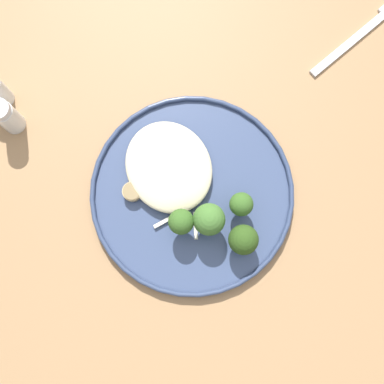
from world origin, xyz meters
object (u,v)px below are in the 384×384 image
object	(u,v)px
seared_scallop_center_golden	(165,173)
salt_shaker	(7,116)
seared_scallop_tiny_bay	(132,192)
broccoli_floret_right_tilted	(181,222)
broccoli_floret_near_rim	(241,205)
dinner_plate	(192,193)
seared_scallop_half_hidden	(191,163)
broccoli_floret_small_sprig	(243,240)
dinner_fork	(360,34)
seared_scallop_right_edge	(175,159)
broccoli_floret_tall_stalk	(209,220)

from	to	relation	value
seared_scallop_center_golden	salt_shaker	world-z (taller)	salt_shaker
seared_scallop_tiny_bay	broccoli_floret_right_tilted	bearing A→B (deg)	-150.00
broccoli_floret_near_rim	salt_shaker	xyz separation A→B (m)	(0.26, 0.24, -0.01)
seared_scallop_center_golden	dinner_plate	bearing A→B (deg)	-151.53
seared_scallop_half_hidden	broccoli_floret_small_sprig	world-z (taller)	broccoli_floret_small_sprig
broccoli_floret_small_sprig	dinner_fork	size ratio (longest dim) A/B	0.30
seared_scallop_right_edge	broccoli_floret_tall_stalk	world-z (taller)	broccoli_floret_tall_stalk
dinner_plate	broccoli_floret_near_rim	xyz separation A→B (m)	(-0.05, -0.05, 0.03)
dinner_fork	broccoli_floret_near_rim	bearing A→B (deg)	118.10
broccoli_floret_tall_stalk	salt_shaker	size ratio (longest dim) A/B	0.96
seared_scallop_half_hidden	dinner_fork	xyz separation A→B (m)	(0.07, -0.32, -0.02)
seared_scallop_tiny_bay	dinner_fork	world-z (taller)	seared_scallop_tiny_bay
broccoli_floret_near_rim	salt_shaker	bearing A→B (deg)	42.18
dinner_plate	seared_scallop_center_golden	size ratio (longest dim) A/B	12.76
seared_scallop_right_edge	broccoli_floret_near_rim	bearing A→B (deg)	-153.67
broccoli_floret_right_tilted	seared_scallop_center_golden	bearing A→B (deg)	-8.75
broccoli_floret_small_sprig	dinner_plate	bearing A→B (deg)	18.20
seared_scallop_tiny_bay	dinner_plate	bearing A→B (deg)	-116.76
seared_scallop_center_golden	broccoli_floret_near_rim	size ratio (longest dim) A/B	0.44
seared_scallop_right_edge	broccoli_floret_right_tilted	size ratio (longest dim) A/B	0.59
dinner_plate	dinner_fork	xyz separation A→B (m)	(0.11, -0.34, -0.01)
seared_scallop_center_golden	seared_scallop_tiny_bay	bearing A→B (deg)	92.59
broccoli_floret_small_sprig	dinner_fork	xyz separation A→B (m)	(0.20, -0.31, -0.04)
seared_scallop_right_edge	dinner_fork	bearing A→B (deg)	-80.84
seared_scallop_right_edge	salt_shaker	distance (m)	0.25
seared_scallop_half_hidden	salt_shaker	bearing A→B (deg)	49.44
broccoli_floret_tall_stalk	broccoli_floret_near_rim	xyz separation A→B (m)	(-0.00, -0.05, -0.01)
dinner_plate	broccoli_floret_small_sprig	bearing A→B (deg)	-161.80
dinner_plate	broccoli_floret_right_tilted	distance (m)	0.06
seared_scallop_right_edge	broccoli_floret_small_sprig	size ratio (longest dim) A/B	0.63
seared_scallop_right_edge	broccoli_floret_small_sprig	bearing A→B (deg)	-168.03
dinner_plate	seared_scallop_right_edge	xyz separation A→B (m)	(0.05, 0.00, 0.01)
seared_scallop_tiny_bay	broccoli_floret_small_sprig	xyz separation A→B (m)	(-0.13, -0.11, 0.02)
seared_scallop_tiny_bay	broccoli_floret_right_tilted	world-z (taller)	broccoli_floret_right_tilted
broccoli_floret_right_tilted	seared_scallop_half_hidden	bearing A→B (deg)	-35.27
seared_scallop_half_hidden	seared_scallop_right_edge	size ratio (longest dim) A/B	1.02
broccoli_floret_tall_stalk	seared_scallop_right_edge	bearing A→B (deg)	0.78
dinner_plate	broccoli_floret_tall_stalk	xyz separation A→B (m)	(-0.05, -0.00, 0.04)
seared_scallop_half_hidden	broccoli_floret_tall_stalk	xyz separation A→B (m)	(-0.09, 0.02, 0.03)
dinner_plate	broccoli_floret_right_tilted	world-z (taller)	broccoli_floret_right_tilted
salt_shaker	broccoli_floret_tall_stalk	bearing A→B (deg)	-144.21
dinner_plate	seared_scallop_tiny_bay	distance (m)	0.08
seared_scallop_right_edge	dinner_fork	world-z (taller)	seared_scallop_right_edge
broccoli_floret_right_tilted	dinner_plate	bearing A→B (deg)	-44.06
seared_scallop_center_golden	broccoli_floret_tall_stalk	size ratio (longest dim) A/B	0.35
broccoli_floret_near_rim	salt_shaker	distance (m)	0.35
dinner_plate	seared_scallop_tiny_bay	bearing A→B (deg)	63.24
broccoli_floret_tall_stalk	broccoli_floret_right_tilted	distance (m)	0.04
broccoli_floret_tall_stalk	broccoli_floret_small_sprig	world-z (taller)	broccoli_floret_tall_stalk
seared_scallop_right_edge	broccoli_floret_tall_stalk	xyz separation A→B (m)	(-0.10, -0.00, 0.03)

